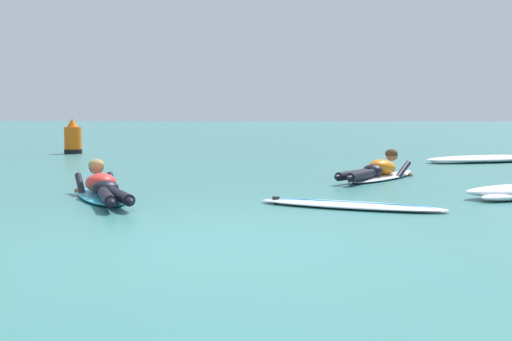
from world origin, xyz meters
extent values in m
plane|color=#387A75|center=(0.00, 10.00, 0.00)|extent=(120.00, 120.00, 0.00)
ellipsoid|color=#2DB2D1|center=(-1.86, 2.85, 0.04)|extent=(1.32, 2.12, 0.07)
ellipsoid|color=#2DB2D1|center=(-2.23, 3.76, 0.05)|extent=(0.27, 0.26, 0.06)
ellipsoid|color=red|center=(-1.87, 2.90, 0.20)|extent=(0.63, 0.78, 0.35)
ellipsoid|color=black|center=(-1.72, 2.53, 0.17)|extent=(0.42, 0.39, 0.20)
cylinder|color=black|center=(-1.56, 1.94, 0.14)|extent=(0.43, 0.91, 0.14)
ellipsoid|color=black|center=(-1.41, 1.52, 0.14)|extent=(0.18, 0.24, 0.08)
cylinder|color=black|center=(-1.41, 2.01, 0.14)|extent=(0.53, 0.88, 0.14)
ellipsoid|color=black|center=(-1.21, 1.60, 0.14)|extent=(0.18, 0.24, 0.08)
cylinder|color=black|center=(-2.22, 3.16, 0.12)|extent=(0.31, 0.58, 0.34)
sphere|color=#8C6647|center=(-2.37, 3.52, 0.02)|extent=(0.09, 0.09, 0.09)
cylinder|color=black|center=(-1.81, 3.31, 0.12)|extent=(0.31, 0.58, 0.34)
sphere|color=#8C6647|center=(-1.95, 3.65, 0.02)|extent=(0.09, 0.09, 0.09)
sphere|color=#8C6647|center=(-2.03, 3.27, 0.38)|extent=(0.21, 0.21, 0.21)
ellipsoid|color=#AD894C|center=(-2.02, 3.25, 0.41)|extent=(0.28, 0.27, 0.16)
ellipsoid|color=silver|center=(2.27, 5.44, 0.04)|extent=(1.70, 2.18, 0.07)
ellipsoid|color=silver|center=(2.87, 6.34, 0.05)|extent=(0.27, 0.27, 0.06)
ellipsoid|color=orange|center=(2.30, 5.48, 0.20)|extent=(0.70, 0.77, 0.34)
ellipsoid|color=black|center=(2.08, 5.16, 0.17)|extent=(0.44, 0.42, 0.20)
cylinder|color=black|center=(1.70, 4.72, 0.14)|extent=(0.63, 0.77, 0.14)
ellipsoid|color=black|center=(1.44, 4.38, 0.14)|extent=(0.21, 0.24, 0.08)
cylinder|color=black|center=(1.83, 4.63, 0.14)|extent=(0.55, 0.81, 0.14)
ellipsoid|color=black|center=(1.61, 4.26, 0.14)|extent=(0.21, 0.24, 0.08)
cylinder|color=black|center=(2.32, 5.90, 0.12)|extent=(0.39, 0.53, 0.33)
sphere|color=#8C6647|center=(2.53, 6.21, 0.02)|extent=(0.09, 0.09, 0.09)
cylinder|color=black|center=(2.67, 5.64, 0.12)|extent=(0.39, 0.53, 0.33)
sphere|color=#8C6647|center=(2.87, 5.94, 0.02)|extent=(0.09, 0.09, 0.09)
sphere|color=#8C6647|center=(2.51, 5.80, 0.38)|extent=(0.21, 0.21, 0.21)
ellipsoid|color=#47331E|center=(2.50, 5.78, 0.41)|extent=(0.29, 0.29, 0.16)
ellipsoid|color=silver|center=(1.35, 2.04, 0.04)|extent=(2.31, 1.31, 0.07)
cube|color=#1E9EDB|center=(1.35, 2.04, 0.07)|extent=(1.81, 0.75, 0.01)
cone|color=black|center=(0.46, 2.40, 0.01)|extent=(0.13, 0.13, 0.16)
ellipsoid|color=white|center=(5.26, 9.27, 0.08)|extent=(3.16, 1.88, 0.15)
ellipsoid|color=white|center=(5.93, 9.66, 0.05)|extent=(1.10, 0.47, 0.11)
ellipsoid|color=white|center=(4.44, 8.88, 0.04)|extent=(1.18, 0.76, 0.08)
ellipsoid|color=white|center=(3.53, 2.79, 0.06)|extent=(1.12, 0.87, 0.11)
cylinder|color=#EA5B0F|center=(-4.99, 12.02, 0.36)|extent=(0.46, 0.46, 0.72)
cone|color=#EA5B0F|center=(-4.99, 12.02, 0.84)|extent=(0.32, 0.32, 0.24)
cylinder|color=black|center=(-4.99, 12.02, 0.06)|extent=(0.48, 0.48, 0.12)
camera|label=1|loc=(0.40, -5.81, 1.15)|focal=46.41mm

